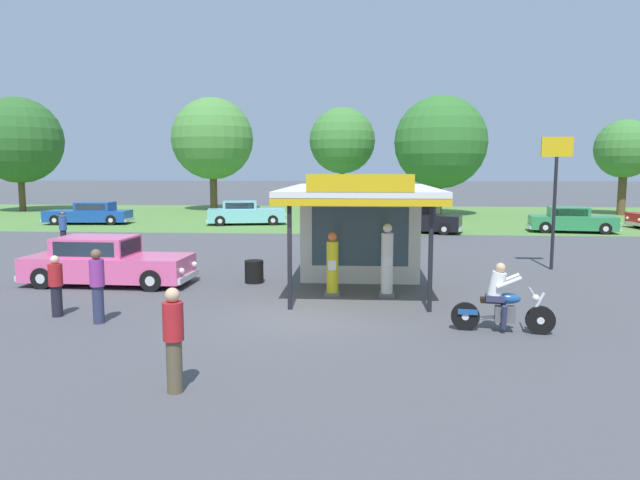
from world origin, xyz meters
name	(u,v)px	position (x,y,z in m)	size (l,w,h in m)	color
ground_plane	(299,315)	(0.00, 0.00, 0.00)	(300.00, 300.00, 0.00)	#4C4C51
grass_verge_strip	(341,216)	(0.00, 30.00, 0.00)	(120.00, 24.00, 0.01)	#56843D
service_station_kiosk	(360,224)	(1.50, 5.38, 1.80)	(4.51, 7.66, 3.52)	silver
gas_pump_nearside	(332,267)	(0.72, 2.32, 0.84)	(0.44, 0.44, 1.85)	slate
gas_pump_offside	(387,263)	(2.28, 2.32, 0.97)	(0.44, 0.44, 2.10)	slate
motorcycle_with_rider	(501,304)	(4.68, -1.18, 0.65)	(2.25, 0.71, 1.58)	black
featured_classic_sedan	(106,263)	(-6.50, 3.42, 0.70)	(5.35, 2.10, 1.52)	#E55993
parked_car_back_row_far_left	(418,220)	(4.77, 19.26, 0.73)	(5.33, 3.15, 1.62)	black
parked_car_back_row_left	(571,221)	(13.55, 19.92, 0.68)	(5.01, 2.52, 1.45)	#2D844C
parked_car_back_row_centre	(245,214)	(-6.01, 23.08, 0.71)	(5.34, 2.75, 1.53)	#7AC6D1
parked_car_back_row_centre_left	(90,214)	(-16.32, 22.76, 0.66)	(5.65, 2.24, 1.45)	#19479E
bystander_strolling_foreground	(97,284)	(-4.67, -1.10, 0.95)	(0.34, 0.34, 1.78)	#2D3351
bystander_leaning_by_kiosk	(174,337)	(-1.50, -5.17, 0.93)	(0.34, 0.34, 1.76)	brown
bystander_standing_back_lot	(56,285)	(-5.99, -0.56, 0.80)	(0.34, 0.34, 1.54)	black
bystander_admiring_sedan	(63,229)	(-12.15, 11.45, 0.88)	(0.36, 0.36, 1.64)	black
tree_oak_distant_spare	(625,150)	(21.88, 32.82, 5.04)	(4.49, 4.49, 7.39)	brown
tree_oak_far_right	(441,142)	(7.56, 31.55, 5.62)	(7.10, 7.10, 9.18)	brown
tree_oak_centre	(21,143)	(-27.12, 33.42, 5.79)	(7.17, 7.17, 9.56)	brown
tree_oak_far_left	(342,143)	(-0.15, 35.95, 5.82)	(5.61, 5.61, 8.80)	brown
tree_oak_left	(212,141)	(-11.41, 35.77, 6.01)	(7.02, 7.02, 9.69)	brown
roadside_pole_sign	(556,180)	(8.46, 7.25, 3.25)	(1.10, 0.12, 4.77)	black
spare_tire_stack	(254,272)	(-1.89, 4.03, 0.36)	(0.60, 0.60, 0.72)	black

